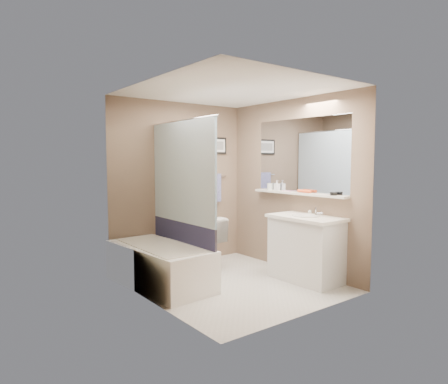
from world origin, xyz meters
TOP-DOWN VIEW (x-y plane):
  - ground at (0.00, 0.00)m, footprint 2.50×2.50m
  - ceiling at (0.00, 0.00)m, footprint 2.20×2.50m
  - wall_back at (0.00, 1.23)m, footprint 2.20×0.04m
  - wall_front at (0.00, -1.23)m, footprint 2.20×0.04m
  - wall_left at (-1.08, 0.00)m, footprint 0.04×2.50m
  - wall_right at (1.08, 0.00)m, footprint 0.04×2.50m
  - tile_surround at (-1.09, 0.50)m, footprint 0.02×1.55m
  - curtain_rod at (-0.40, 0.50)m, footprint 0.02×1.55m
  - curtain_upper at (-0.40, 0.50)m, footprint 0.03×1.45m
  - curtain_lower at (-0.40, 0.50)m, footprint 0.03×1.45m
  - mirror at (1.09, -0.15)m, footprint 0.02×1.60m
  - shelf at (1.04, -0.15)m, footprint 0.12×1.60m
  - towel_bar at (0.55, 1.22)m, footprint 0.60×0.02m
  - towel at (0.55, 1.20)m, footprint 0.34×0.05m
  - art_frame at (0.55, 1.23)m, footprint 0.62×0.02m
  - art_mat at (0.55, 1.22)m, footprint 0.56×0.00m
  - art_image at (0.55, 1.22)m, footprint 0.50×0.00m
  - door at (0.55, -1.24)m, footprint 0.80×0.02m
  - door_handle at (0.22, -1.19)m, footprint 0.10×0.02m
  - bathtub at (-0.75, 0.48)m, footprint 0.82×1.55m
  - tub_rim at (-0.75, 0.48)m, footprint 0.56×1.36m
  - toilet at (0.12, 0.85)m, footprint 0.43×0.74m
  - vanity at (0.85, -0.48)m, footprint 0.52×0.91m
  - countertop at (0.84, -0.48)m, footprint 0.54×0.96m
  - sink_basin at (0.83, -0.48)m, footprint 0.34×0.34m
  - faucet_spout at (1.03, -0.48)m, footprint 0.02×0.02m
  - faucet_knob at (1.03, -0.38)m, footprint 0.05×0.05m
  - candle_bowl_near at (1.04, -0.75)m, footprint 0.09×0.09m
  - hair_brush_front at (1.04, -0.27)m, footprint 0.04×0.22m
  - pink_comb at (1.04, 0.05)m, footprint 0.04×0.16m
  - glass_jar at (1.04, 0.39)m, footprint 0.08×0.08m
  - soap_bottle at (1.04, 0.25)m, footprint 0.07×0.07m

SIDE VIEW (x-z plane):
  - ground at x=0.00m, z-range 0.00..0.00m
  - bathtub at x=-0.75m, z-range 0.00..0.50m
  - toilet at x=0.12m, z-range 0.00..0.75m
  - vanity at x=0.85m, z-range 0.00..0.80m
  - tub_rim at x=-0.75m, z-range 0.49..0.51m
  - curtain_lower at x=-0.40m, z-range 0.40..0.76m
  - countertop at x=0.84m, z-range 0.80..0.84m
  - sink_basin at x=0.83m, z-range 0.84..0.86m
  - faucet_knob at x=1.03m, z-range 0.84..0.90m
  - faucet_spout at x=1.03m, z-range 0.84..0.94m
  - tile_surround at x=-1.09m, z-range 0.00..2.00m
  - door at x=0.55m, z-range 0.00..2.00m
  - door_handle at x=0.22m, z-range 0.99..1.01m
  - shelf at x=1.04m, z-range 1.09..1.11m
  - pink_comb at x=1.04m, z-range 1.11..1.12m
  - towel at x=0.55m, z-range 0.90..1.34m
  - candle_bowl_near at x=1.04m, z-range 1.11..1.16m
  - hair_brush_front at x=1.04m, z-range 1.12..1.16m
  - glass_jar at x=1.04m, z-range 1.11..1.22m
  - soap_bottle at x=1.04m, z-range 1.11..1.26m
  - wall_back at x=0.00m, z-range 0.00..2.40m
  - wall_front at x=0.00m, z-range 0.00..2.40m
  - wall_left at x=-1.08m, z-range 0.00..2.40m
  - wall_right at x=1.08m, z-range 0.00..2.40m
  - towel_bar at x=0.55m, z-range 1.29..1.31m
  - curtain_upper at x=-0.40m, z-range 0.76..2.04m
  - mirror at x=1.09m, z-range 1.12..2.12m
  - art_frame at x=0.55m, z-range 1.65..1.91m
  - art_mat at x=0.55m, z-range 1.68..1.88m
  - art_image at x=0.55m, z-range 1.72..1.84m
  - curtain_rod at x=-0.40m, z-range 2.04..2.06m
  - ceiling at x=0.00m, z-range 2.36..2.40m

